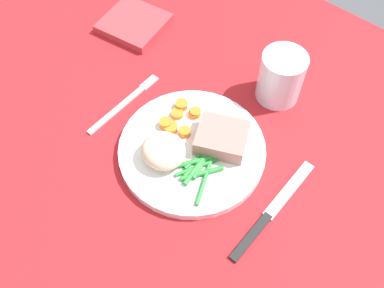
# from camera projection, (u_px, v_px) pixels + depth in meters

# --- Properties ---
(dining_table) EXTENTS (1.20, 0.90, 0.02)m
(dining_table) POSITION_uv_depth(u_px,v_px,m) (215.00, 157.00, 0.71)
(dining_table) COLOR red
(dining_table) RESTS_ON ground
(dinner_plate) EXTENTS (0.24, 0.24, 0.02)m
(dinner_plate) POSITION_uv_depth(u_px,v_px,m) (192.00, 150.00, 0.69)
(dinner_plate) COLOR white
(dinner_plate) RESTS_ON dining_table
(meat_portion) EXTENTS (0.10, 0.10, 0.03)m
(meat_portion) POSITION_uv_depth(u_px,v_px,m) (223.00, 138.00, 0.68)
(meat_portion) COLOR #B2756B
(meat_portion) RESTS_ON dinner_plate
(mashed_potatoes) EXTENTS (0.07, 0.07, 0.04)m
(mashed_potatoes) POSITION_uv_depth(u_px,v_px,m) (163.00, 151.00, 0.66)
(mashed_potatoes) COLOR beige
(mashed_potatoes) RESTS_ON dinner_plate
(carrot_slices) EXTENTS (0.06, 0.07, 0.01)m
(carrot_slices) POSITION_uv_depth(u_px,v_px,m) (180.00, 118.00, 0.71)
(carrot_slices) COLOR orange
(carrot_slices) RESTS_ON dinner_plate
(green_beans) EXTENTS (0.08, 0.11, 0.01)m
(green_beans) POSITION_uv_depth(u_px,v_px,m) (201.00, 165.00, 0.66)
(green_beans) COLOR #2D8C38
(green_beans) RESTS_ON dinner_plate
(fork) EXTENTS (0.01, 0.17, 0.00)m
(fork) POSITION_uv_depth(u_px,v_px,m) (124.00, 104.00, 0.75)
(fork) COLOR silver
(fork) RESTS_ON dining_table
(knife) EXTENTS (0.02, 0.21, 0.01)m
(knife) POSITION_uv_depth(u_px,v_px,m) (271.00, 212.00, 0.64)
(knife) COLOR black
(knife) RESTS_ON dining_table
(water_glass) EXTENTS (0.08, 0.08, 0.09)m
(water_glass) POSITION_uv_depth(u_px,v_px,m) (280.00, 80.00, 0.73)
(water_glass) COLOR silver
(water_glass) RESTS_ON dining_table
(napkin) EXTENTS (0.13, 0.13, 0.02)m
(napkin) POSITION_uv_depth(u_px,v_px,m) (134.00, 23.00, 0.85)
(napkin) COLOR #B2383D
(napkin) RESTS_ON dining_table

